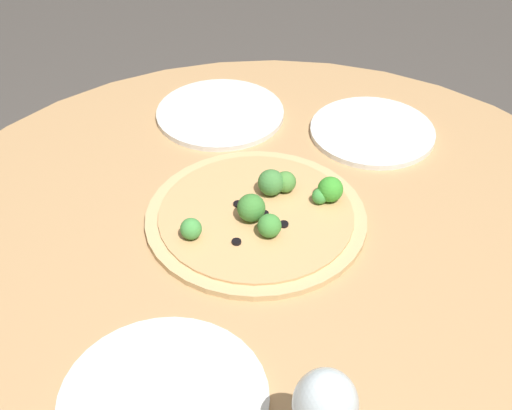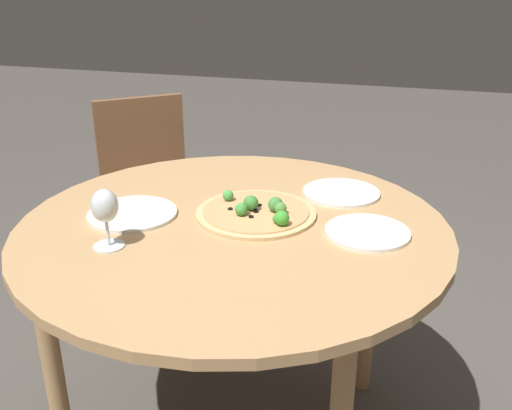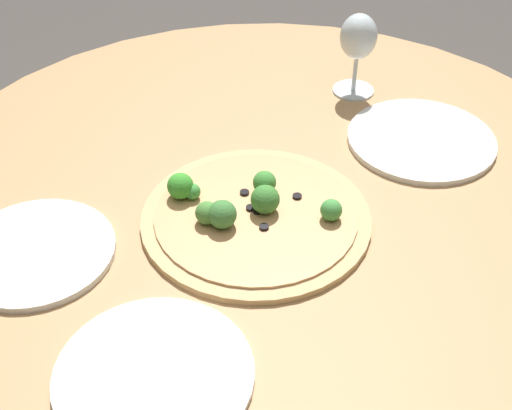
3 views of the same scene
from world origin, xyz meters
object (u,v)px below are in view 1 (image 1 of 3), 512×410
object	(u,v)px
plate_near	(164,400)
plate_far	(220,113)
pizza	(259,214)
plate_side	(372,131)
wine_glass	(325,409)

from	to	relation	value
plate_near	plate_far	size ratio (longest dim) A/B	1.06
pizza	plate_far	xyz separation A→B (m)	(-0.20, -0.23, -0.01)
plate_near	plate_side	xyz separation A→B (m)	(-0.64, -0.06, 0.00)
wine_glass	plate_far	distance (m)	0.72
plate_near	plate_far	world-z (taller)	same
pizza	wine_glass	distance (m)	0.43
wine_glass	plate_side	distance (m)	0.67
pizza	wine_glass	xyz separation A→B (m)	(0.30, 0.29, 0.09)
pizza	plate_near	xyz separation A→B (m)	(0.34, 0.10, -0.01)
plate_near	plate_far	bearing A→B (deg)	-149.00
wine_glass	plate_side	world-z (taller)	wine_glass
plate_far	plate_side	bearing A→B (deg)	112.47
wine_glass	plate_near	world-z (taller)	wine_glass
plate_side	plate_far	bearing A→B (deg)	-67.53
wine_glass	plate_side	size ratio (longest dim) A/B	0.69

